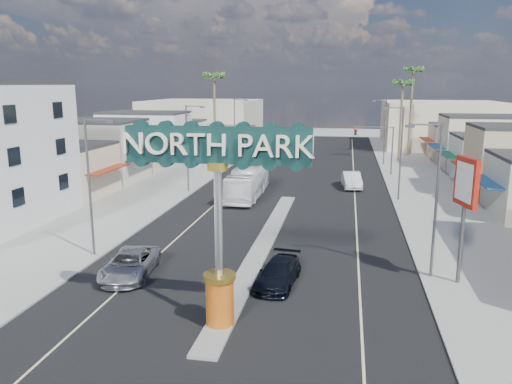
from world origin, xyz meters
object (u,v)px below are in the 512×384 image
at_px(streetlight_l_far, 236,126).
at_px(suv_right, 279,273).
at_px(traffic_signal_left, 232,138).
at_px(palm_right_mid, 403,87).
at_px(streetlight_r_mid, 399,149).
at_px(streetlight_r_far, 384,129).
at_px(bank_pylon_sign, 466,189).
at_px(streetlight_l_mid, 189,144).
at_px(palm_left_far, 214,81).
at_px(car_parked_right, 351,180).
at_px(streetlight_r_near, 434,193).
at_px(streetlight_l_near, 91,181).
at_px(traffic_signal_right, 377,141).
at_px(suv_left, 130,264).
at_px(city_bus, 248,182).
at_px(gateway_sign, 218,203).
at_px(palm_right_far, 413,75).
at_px(car_parked_left, 240,182).

xyz_separation_m(streetlight_l_far, suv_right, (12.43, -44.57, -4.37)).
height_order(traffic_signal_left, streetlight_l_far, streetlight_l_far).
bearing_deg(palm_right_mid, streetlight_r_mid, -95.64).
relative_size(streetlight_r_far, suv_right, 1.88).
bearing_deg(bank_pylon_sign, streetlight_l_mid, 122.43).
bearing_deg(palm_left_far, car_parked_right, -37.18).
distance_m(palm_right_mid, car_parked_right, 23.73).
xyz_separation_m(streetlight_r_far, suv_right, (-8.43, -44.57, -4.37)).
relative_size(streetlight_r_near, suv_right, 1.88).
height_order(streetlight_l_mid, streetlight_r_near, same).
distance_m(streetlight_l_far, streetlight_r_mid, 30.32).
bearing_deg(streetlight_l_near, bank_pylon_sign, -1.81).
bearing_deg(palm_right_mid, traffic_signal_right, -107.63).
relative_size(suv_left, city_bus, 0.50).
relative_size(gateway_sign, streetlight_r_far, 1.02).
relative_size(gateway_sign, streetlight_l_far, 1.02).
height_order(palm_right_mid, bank_pylon_sign, palm_right_mid).
bearing_deg(suv_left, palm_right_far, 62.15).
bearing_deg(palm_right_far, city_bus, -120.02).
distance_m(palm_right_mid, suv_left, 53.64).
bearing_deg(streetlight_r_near, bank_pylon_sign, -24.99).
xyz_separation_m(palm_right_mid, car_parked_right, (-6.85, -20.53, -9.74)).
bearing_deg(car_parked_right, streetlight_l_near, -129.62).
relative_size(traffic_signal_left, car_parked_right, 1.15).
xyz_separation_m(streetlight_r_far, suv_left, (-17.18, -44.89, -4.31)).
relative_size(streetlight_r_mid, suv_right, 1.88).
xyz_separation_m(gateway_sign, suv_left, (-6.75, 5.13, -5.17)).
relative_size(gateway_sign, palm_left_far, 0.70).
bearing_deg(streetlight_l_far, streetlight_l_mid, -90.00).
relative_size(streetlight_r_far, car_parked_left, 2.11).
height_order(streetlight_r_mid, car_parked_right, streetlight_r_mid).
bearing_deg(suv_right, city_bus, 111.09).
distance_m(traffic_signal_right, suv_left, 40.33).
bearing_deg(streetlight_r_far, traffic_signal_right, -98.86).
height_order(streetlight_r_near, palm_right_mid, palm_right_mid).
xyz_separation_m(car_parked_left, bank_pylon_sign, (17.61, -23.29, 4.77)).
bearing_deg(city_bus, traffic_signal_right, 48.15).
height_order(gateway_sign, streetlight_l_mid, gateway_sign).
relative_size(streetlight_r_near, palm_right_mid, 0.74).
xyz_separation_m(palm_right_far, car_parked_right, (-8.85, -26.53, -11.52)).
xyz_separation_m(gateway_sign, streetlight_l_near, (-10.43, 8.02, -0.86)).
height_order(gateway_sign, city_bus, gateway_sign).
bearing_deg(streetlight_l_mid, streetlight_r_mid, 0.00).
height_order(traffic_signal_left, palm_right_mid, palm_right_mid).
bearing_deg(city_bus, streetlight_r_mid, 3.56).
xyz_separation_m(palm_left_far, suv_left, (6.25, -42.89, -10.74)).
height_order(streetlight_l_far, bank_pylon_sign, streetlight_l_far).
distance_m(traffic_signal_left, streetlight_l_far, 8.14).
distance_m(gateway_sign, bank_pylon_sign, 14.02).
height_order(gateway_sign, palm_left_far, palm_left_far).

